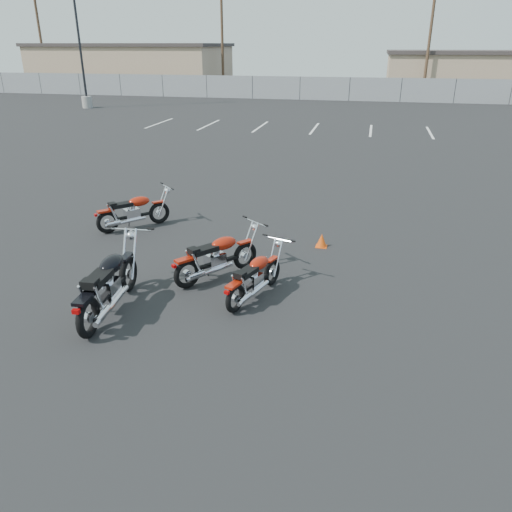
% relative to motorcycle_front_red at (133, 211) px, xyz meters
% --- Properties ---
extents(ground, '(120.00, 120.00, 0.00)m').
position_rel_motorcycle_front_red_xyz_m(ground, '(3.48, -3.15, -0.43)').
color(ground, black).
rests_on(ground, ground).
extents(motorcycle_front_red, '(1.62, 1.66, 0.95)m').
position_rel_motorcycle_front_red_xyz_m(motorcycle_front_red, '(0.00, 0.00, 0.00)').
color(motorcycle_front_red, black).
rests_on(motorcycle_front_red, ground).
extents(motorcycle_second_black, '(0.91, 2.35, 1.15)m').
position_rel_motorcycle_front_red_xyz_m(motorcycle_second_black, '(1.48, -3.97, 0.09)').
color(motorcycle_second_black, black).
rests_on(motorcycle_second_black, ground).
extents(motorcycle_third_red, '(1.54, 1.81, 0.98)m').
position_rel_motorcycle_front_red_xyz_m(motorcycle_third_red, '(2.85, -2.29, 0.01)').
color(motorcycle_third_red, black).
rests_on(motorcycle_third_red, ground).
extents(motorcycle_rear_red, '(0.95, 1.79, 0.89)m').
position_rel_motorcycle_front_red_xyz_m(motorcycle_rear_red, '(3.75, -2.93, -0.03)').
color(motorcycle_rear_red, black).
rests_on(motorcycle_rear_red, ground).
extents(training_cone_near, '(0.26, 0.26, 0.30)m').
position_rel_motorcycle_front_red_xyz_m(training_cone_near, '(4.66, -0.19, -0.28)').
color(training_cone_near, '#E14A0B').
rests_on(training_cone_near, ground).
extents(light_pole_west, '(0.80, 0.70, 10.71)m').
position_rel_motorcycle_front_red_xyz_m(light_pole_west, '(-14.50, 22.70, 2.39)').
color(light_pole_west, gray).
rests_on(light_pole_west, ground).
extents(chainlink_fence, '(80.06, 0.06, 1.80)m').
position_rel_motorcycle_front_red_xyz_m(chainlink_fence, '(3.48, 31.85, 0.47)').
color(chainlink_fence, gray).
rests_on(chainlink_fence, ground).
extents(tan_building_west, '(18.40, 10.40, 4.30)m').
position_rel_motorcycle_front_red_xyz_m(tan_building_west, '(-18.52, 38.85, 1.72)').
color(tan_building_west, tan).
rests_on(tan_building_west, ground).
extents(tan_building_east, '(14.40, 9.40, 3.70)m').
position_rel_motorcycle_front_red_xyz_m(tan_building_east, '(13.48, 40.85, 1.43)').
color(tan_building_east, tan).
rests_on(tan_building_east, ground).
extents(utility_pole_a, '(1.80, 0.24, 9.00)m').
position_rel_motorcycle_front_red_xyz_m(utility_pole_a, '(-26.52, 35.85, 4.25)').
color(utility_pole_a, '#422E1E').
rests_on(utility_pole_a, ground).
extents(utility_pole_b, '(1.80, 0.24, 9.00)m').
position_rel_motorcycle_front_red_xyz_m(utility_pole_b, '(-8.52, 36.85, 4.25)').
color(utility_pole_b, '#422E1E').
rests_on(utility_pole_b, ground).
extents(utility_pole_c, '(1.80, 0.24, 9.00)m').
position_rel_motorcycle_front_red_xyz_m(utility_pole_c, '(9.48, 35.85, 4.25)').
color(utility_pole_c, '#422E1E').
rests_on(utility_pole_c, ground).
extents(parking_line_stripes, '(15.12, 4.00, 0.01)m').
position_rel_motorcycle_front_red_xyz_m(parking_line_stripes, '(0.98, 16.85, -0.43)').
color(parking_line_stripes, silver).
rests_on(parking_line_stripes, ground).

